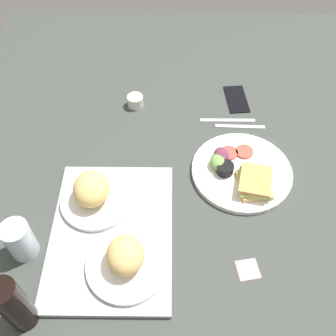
% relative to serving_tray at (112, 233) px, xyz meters
% --- Properties ---
extents(ground_plane, '(1.90, 1.50, 0.03)m').
position_rel_serving_tray_xyz_m(ground_plane, '(0.18, -0.18, -0.02)').
color(ground_plane, '#383D38').
extents(serving_tray, '(0.45, 0.33, 0.02)m').
position_rel_serving_tray_xyz_m(serving_tray, '(0.00, 0.00, 0.00)').
color(serving_tray, '#9EA0A3').
rests_on(serving_tray, ground_plane).
extents(bread_plate_near, '(0.21, 0.21, 0.09)m').
position_rel_serving_tray_xyz_m(bread_plate_near, '(-0.10, -0.05, 0.04)').
color(bread_plate_near, white).
rests_on(bread_plate_near, serving_tray).
extents(bread_plate_far, '(0.21, 0.21, 0.09)m').
position_rel_serving_tray_xyz_m(bread_plate_far, '(0.10, 0.06, 0.04)').
color(bread_plate_far, white).
rests_on(bread_plate_far, serving_tray).
extents(plate_with_salad, '(0.31, 0.31, 0.05)m').
position_rel_serving_tray_xyz_m(plate_with_salad, '(0.21, -0.38, 0.01)').
color(plate_with_salad, white).
rests_on(plate_with_salad, ground_plane).
extents(drinking_glass, '(0.07, 0.07, 0.12)m').
position_rel_serving_tray_xyz_m(drinking_glass, '(-0.05, 0.23, 0.05)').
color(drinking_glass, silver).
rests_on(drinking_glass, ground_plane).
extents(soda_bottle, '(0.06, 0.06, 0.19)m').
position_rel_serving_tray_xyz_m(soda_bottle, '(-0.23, 0.19, 0.09)').
color(soda_bottle, black).
rests_on(soda_bottle, ground_plane).
extents(espresso_cup, '(0.06, 0.06, 0.04)m').
position_rel_serving_tray_xyz_m(espresso_cup, '(0.52, -0.04, 0.01)').
color(espresso_cup, silver).
rests_on(espresso_cup, ground_plane).
extents(fork, '(0.02, 0.17, 0.01)m').
position_rel_serving_tray_xyz_m(fork, '(0.41, -0.40, -0.01)').
color(fork, '#B7B7BC').
rests_on(fork, ground_plane).
extents(knife, '(0.02, 0.19, 0.01)m').
position_rel_serving_tray_xyz_m(knife, '(0.44, -0.36, -0.01)').
color(knife, '#B7B7BC').
rests_on(knife, ground_plane).
extents(cell_phone, '(0.15, 0.08, 0.01)m').
position_rel_serving_tray_xyz_m(cell_phone, '(0.55, -0.40, -0.00)').
color(cell_phone, black).
rests_on(cell_phone, ground_plane).
extents(sticky_note, '(0.06, 0.06, 0.00)m').
position_rel_serving_tray_xyz_m(sticky_note, '(-0.10, -0.36, -0.01)').
color(sticky_note, pink).
rests_on(sticky_note, ground_plane).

